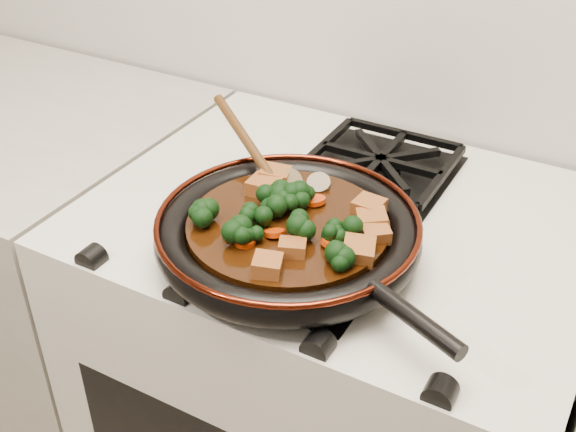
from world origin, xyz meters
The scene contains 32 objects.
stove centered at (0.00, 1.69, 0.45)m, with size 0.76×0.60×0.90m, color beige.
burner_grate_front centered at (0.00, 1.55, 0.91)m, with size 0.23×0.23×0.03m, color black, non-canonical shape.
burner_grate_back centered at (0.00, 1.83, 0.91)m, with size 0.23×0.23×0.03m, color black, non-canonical shape.
skillet centered at (-0.02, 1.55, 0.94)m, with size 0.47×0.36×0.05m.
braising_sauce centered at (-0.02, 1.55, 0.95)m, with size 0.27×0.27×0.02m, color black.
tofu_cube_0 centered at (0.10, 1.53, 0.97)m, with size 0.04×0.04×0.02m, color brown.
tofu_cube_1 centered at (0.01, 1.45, 0.97)m, with size 0.04×0.03×0.02m, color brown.
tofu_cube_2 centered at (0.07, 1.63, 0.97)m, with size 0.04×0.04×0.02m, color brown.
tofu_cube_3 centered at (0.02, 1.49, 0.97)m, with size 0.03×0.03×0.02m, color brown.
tofu_cube_4 centered at (0.10, 1.58, 0.97)m, with size 0.04×0.04×0.02m, color brown.
tofu_cube_5 centered at (-0.09, 1.60, 0.97)m, with size 0.04×0.04×0.02m, color brown.
tofu_cube_6 centered at (0.08, 1.60, 0.97)m, with size 0.04×0.04×0.02m, color brown.
tofu_cube_7 centered at (-0.09, 1.64, 0.97)m, with size 0.04×0.04×0.02m, color brown.
broccoli_floret_0 centered at (-0.12, 1.50, 0.97)m, with size 0.06×0.06×0.05m, color black, non-canonical shape.
broccoli_floret_1 centered at (0.02, 1.53, 0.97)m, with size 0.06×0.06×0.05m, color black, non-canonical shape.
broccoli_floret_2 centered at (0.06, 1.55, 0.97)m, with size 0.06×0.06×0.05m, color black, non-canonical shape.
broccoli_floret_3 centered at (-0.05, 1.52, 0.97)m, with size 0.05×0.05×0.05m, color black, non-canonical shape.
broccoli_floret_4 centered at (-0.05, 1.58, 0.97)m, with size 0.06×0.06×0.05m, color black, non-canonical shape.
broccoli_floret_5 centered at (-0.04, 1.48, 0.97)m, with size 0.06×0.06×0.05m, color black, non-canonical shape.
broccoli_floret_6 centered at (-0.03, 1.59, 0.97)m, with size 0.06×0.06×0.06m, color black, non-canonical shape.
broccoli_floret_7 centered at (-0.04, 1.56, 0.97)m, with size 0.06×0.06×0.05m, color black, non-canonical shape.
broccoli_floret_8 centered at (0.08, 1.50, 0.97)m, with size 0.06×0.06×0.05m, color black, non-canonical shape.
carrot_coin_0 centered at (-0.04, 1.48, 0.96)m, with size 0.03×0.03×0.01m, color #AC2A04.
carrot_coin_1 centered at (-0.01, 1.61, 0.96)m, with size 0.03×0.03×0.01m, color #AC2A04.
carrot_coin_2 centered at (-0.05, 1.59, 0.96)m, with size 0.03×0.03×0.01m, color #AC2A04.
carrot_coin_3 centered at (-0.07, 1.49, 0.96)m, with size 0.03×0.03×0.01m, color #AC2A04.
carrot_coin_4 centered at (-0.02, 1.51, 0.96)m, with size 0.03×0.03×0.01m, color #AC2A04.
carrot_coin_5 centered at (0.06, 1.53, 0.96)m, with size 0.03×0.03×0.01m, color #AC2A04.
mushroom_slice_0 centered at (-0.06, 1.64, 0.97)m, with size 0.03×0.03×0.01m, color brown.
mushroom_slice_1 centered at (-0.02, 1.65, 0.97)m, with size 0.03×0.03×0.01m, color brown.
mushroom_slice_2 centered at (0.08, 1.51, 0.97)m, with size 0.04×0.04×0.01m, color brown.
wooden_spoon centered at (-0.11, 1.64, 0.98)m, with size 0.13×0.10×0.22m.
Camera 1 is at (0.37, 0.85, 1.51)m, focal length 45.00 mm.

